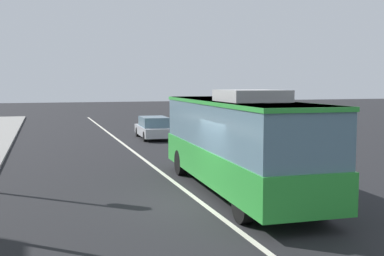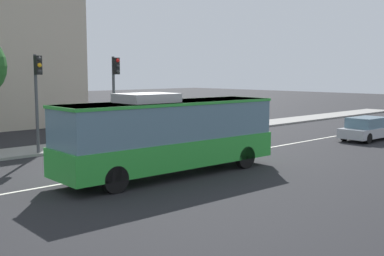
% 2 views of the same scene
% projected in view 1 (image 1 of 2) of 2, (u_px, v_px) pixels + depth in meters
% --- Properties ---
extents(ground_plane, '(160.00, 160.00, 0.00)m').
position_uv_depth(ground_plane, '(201.00, 203.00, 14.49)').
color(ground_plane, black).
extents(lane_centre_line, '(76.00, 0.16, 0.01)m').
position_uv_depth(lane_centre_line, '(201.00, 202.00, 14.49)').
color(lane_centre_line, silver).
rests_on(lane_centre_line, ground_plane).
extents(transit_bus, '(10.09, 2.90, 3.46)m').
position_uv_depth(transit_bus, '(237.00, 139.00, 15.73)').
color(transit_bus, green).
rests_on(transit_bus, ground_plane).
extents(sedan_silver, '(4.56, 1.96, 1.46)m').
position_uv_depth(sedan_silver, '(153.00, 128.00, 31.17)').
color(sedan_silver, '#B7BABF').
rests_on(sedan_silver, ground_plane).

